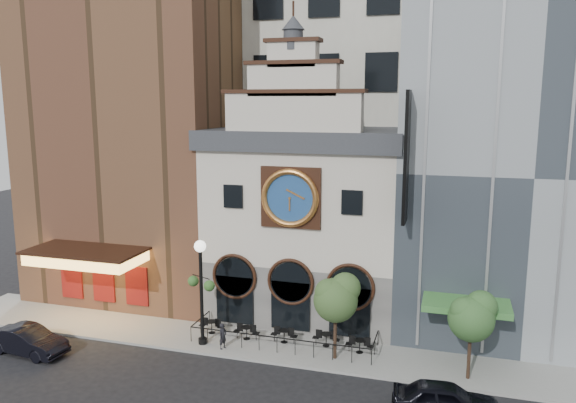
# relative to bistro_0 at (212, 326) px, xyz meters

# --- Properties ---
(ground) EXTENTS (120.00, 120.00, 0.00)m
(ground) POSITION_rel_bistro_0_xyz_m (4.63, -2.66, -0.61)
(ground) COLOR black
(ground) RESTS_ON ground
(sidewalk) EXTENTS (44.00, 5.00, 0.15)m
(sidewalk) POSITION_rel_bistro_0_xyz_m (4.63, -0.16, -0.54)
(sidewalk) COLOR gray
(sidewalk) RESTS_ON ground
(clock_building) EXTENTS (12.60, 8.78, 18.65)m
(clock_building) POSITION_rel_bistro_0_xyz_m (4.63, 5.17, 6.07)
(clock_building) COLOR #605E5B
(clock_building) RESTS_ON ground
(theater_building) EXTENTS (14.00, 15.60, 25.00)m
(theater_building) POSITION_rel_bistro_0_xyz_m (-8.37, 7.30, 11.99)
(theater_building) COLOR brown
(theater_building) RESTS_ON ground
(retail_building) EXTENTS (14.00, 14.40, 20.00)m
(retail_building) POSITION_rel_bistro_0_xyz_m (17.62, 7.33, 9.53)
(retail_building) COLOR gray
(retail_building) RESTS_ON ground
(office_tower) EXTENTS (20.00, 16.00, 40.00)m
(office_tower) POSITION_rel_bistro_0_xyz_m (4.63, 17.34, 19.39)
(office_tower) COLOR #BCB9AA
(office_tower) RESTS_ON ground
(cafe_railing) EXTENTS (10.60, 2.60, 0.90)m
(cafe_railing) POSITION_rel_bistro_0_xyz_m (4.63, -0.16, -0.01)
(cafe_railing) COLOR black
(cafe_railing) RESTS_ON sidewalk
(bistro_0) EXTENTS (1.58, 0.68, 0.90)m
(bistro_0) POSITION_rel_bistro_0_xyz_m (0.00, 0.00, 0.00)
(bistro_0) COLOR black
(bistro_0) RESTS_ON sidewalk
(bistro_1) EXTENTS (1.58, 0.68, 0.90)m
(bistro_1) POSITION_rel_bistro_0_xyz_m (2.35, -0.23, 0.00)
(bistro_1) COLOR black
(bistro_1) RESTS_ON sidewalk
(bistro_2) EXTENTS (1.58, 0.68, 0.90)m
(bistro_2) POSITION_rel_bistro_0_xyz_m (4.61, -0.04, 0.00)
(bistro_2) COLOR black
(bistro_2) RESTS_ON sidewalk
(bistro_3) EXTENTS (1.58, 0.68, 0.90)m
(bistro_3) POSITION_rel_bistro_0_xyz_m (7.08, 0.18, 0.00)
(bistro_3) COLOR black
(bistro_3) RESTS_ON sidewalk
(bistro_4) EXTENTS (1.58, 0.68, 0.90)m
(bistro_4) POSITION_rel_bistro_0_xyz_m (9.07, -0.12, 0.00)
(bistro_4) COLOR black
(bistro_4) RESTS_ON sidewalk
(car_right) EXTENTS (4.95, 2.36, 1.63)m
(car_right) POSITION_rel_bistro_0_xyz_m (13.83, -5.25, 0.20)
(car_right) COLOR black
(car_right) RESTS_ON ground
(car_left) EXTENTS (4.88, 2.15, 1.56)m
(car_left) POSITION_rel_bistro_0_xyz_m (-8.91, -5.26, 0.17)
(car_left) COLOR black
(car_left) RESTS_ON ground
(pedestrian) EXTENTS (0.52, 0.63, 1.49)m
(pedestrian) POSITION_rel_bistro_0_xyz_m (1.51, -1.81, 0.28)
(pedestrian) COLOR black
(pedestrian) RESTS_ON sidewalk
(lamppost) EXTENTS (1.88, 1.15, 6.19)m
(lamppost) POSITION_rel_bistro_0_xyz_m (0.11, -1.54, 3.36)
(lamppost) COLOR black
(lamppost) RESTS_ON sidewalk
(tree_left) EXTENTS (2.50, 2.41, 4.82)m
(tree_left) POSITION_rel_bistro_0_xyz_m (7.92, -1.14, 3.07)
(tree_left) COLOR #382619
(tree_left) RESTS_ON sidewalk
(tree_right) EXTENTS (2.39, 2.30, 4.61)m
(tree_right) POSITION_rel_bistro_0_xyz_m (14.90, -1.45, 2.92)
(tree_right) COLOR #382619
(tree_right) RESTS_ON sidewalk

